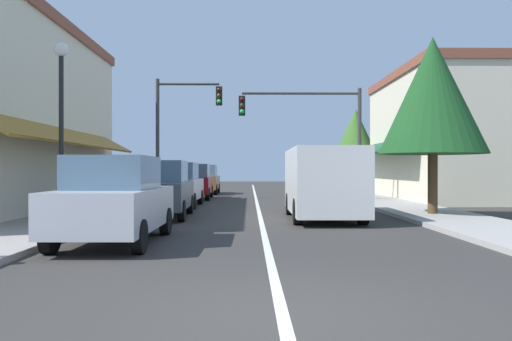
{
  "coord_description": "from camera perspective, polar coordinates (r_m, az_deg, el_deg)",
  "views": [
    {
      "loc": [
        -0.34,
        -5.21,
        1.51
      ],
      "look_at": [
        -0.11,
        12.67,
        1.46
      ],
      "focal_mm": 36.05,
      "sensor_mm": 36.0,
      "label": 1
    }
  ],
  "objects": [
    {
      "name": "tree_right_near",
      "position": [
        17.15,
        19.02,
        7.84
      ],
      "size": [
        3.33,
        3.33,
        5.65
      ],
      "color": "#4C331E",
      "rests_on": "ground"
    },
    {
      "name": "parked_car_far_left",
      "position": [
        26.06,
        -6.94,
        -1.24
      ],
      "size": [
        1.84,
        4.13,
        1.77
      ],
      "rotation": [
        0.0,
        0.0,
        0.02
      ],
      "color": "maroon",
      "rests_on": "ground"
    },
    {
      "name": "sidewalk_left",
      "position": [
        23.82,
        -13.28,
        -3.34
      ],
      "size": [
        2.6,
        56.0,
        0.12
      ],
      "primitive_type": "cube",
      "color": "gray",
      "rests_on": "ground"
    },
    {
      "name": "ground_plane",
      "position": [
        23.27,
        0.09,
        -3.57
      ],
      "size": [
        80.0,
        80.0,
        0.0
      ],
      "primitive_type": "plane",
      "color": "#33302D"
    },
    {
      "name": "traffic_signal_left_corner",
      "position": [
        25.29,
        -8.59,
        5.54
      ],
      "size": [
        3.24,
        0.5,
        5.9
      ],
      "color": "#333333",
      "rests_on": "ground"
    },
    {
      "name": "parked_car_second_left",
      "position": [
        16.24,
        -10.56,
        -2.07
      ],
      "size": [
        1.86,
        4.14,
        1.77
      ],
      "rotation": [
        0.0,
        0.0,
        0.02
      ],
      "color": "#4C5156",
      "rests_on": "ground"
    },
    {
      "name": "sidewalk_right",
      "position": [
        23.98,
        13.37,
        -3.32
      ],
      "size": [
        2.6,
        56.0,
        0.12
      ],
      "primitive_type": "cube",
      "color": "#A39E99",
      "rests_on": "ground"
    },
    {
      "name": "parked_car_distant_left",
      "position": [
        31.34,
        -5.81,
        -1.01
      ],
      "size": [
        1.79,
        4.11,
        1.77
      ],
      "rotation": [
        0.0,
        0.0,
        0.0
      ],
      "color": "brown",
      "rests_on": "ground"
    },
    {
      "name": "tree_right_far",
      "position": [
        32.55,
        11.02,
        4.23
      ],
      "size": [
        2.52,
        2.52,
        5.25
      ],
      "color": "#4C331E",
      "rests_on": "ground"
    },
    {
      "name": "storefront_right_block",
      "position": [
        27.02,
        20.02,
        3.63
      ],
      "size": [
        6.17,
        10.2,
        6.3
      ],
      "color": "beige",
      "rests_on": "ground"
    },
    {
      "name": "street_lamp_left_near",
      "position": [
        14.0,
        -20.8,
        7.04
      ],
      "size": [
        0.36,
        0.36,
        4.72
      ],
      "color": "black",
      "rests_on": "ground"
    },
    {
      "name": "parked_car_nearest_left",
      "position": [
        10.81,
        -15.39,
        -3.19
      ],
      "size": [
        1.82,
        4.12,
        1.77
      ],
      "rotation": [
        0.0,
        0.0,
        -0.01
      ],
      "color": "#B7BABF",
      "rests_on": "ground"
    },
    {
      "name": "parked_car_third_left",
      "position": [
        20.79,
        -8.76,
        -1.59
      ],
      "size": [
        1.82,
        4.12,
        1.77
      ],
      "rotation": [
        0.0,
        0.0,
        -0.01
      ],
      "color": "silver",
      "rests_on": "ground"
    },
    {
      "name": "traffic_signal_mast_arm",
      "position": [
        24.06,
        6.6,
        5.29
      ],
      "size": [
        5.72,
        0.5,
        5.28
      ],
      "color": "#333333",
      "rests_on": "ground"
    },
    {
      "name": "lane_center_stripe",
      "position": [
        23.27,
        0.09,
        -3.56
      ],
      "size": [
        0.14,
        52.0,
        0.01
      ],
      "primitive_type": "cube",
      "color": "silver",
      "rests_on": "ground"
    },
    {
      "name": "van_in_lane",
      "position": [
        15.59,
        7.4,
        -1.18
      ],
      "size": [
        2.04,
        5.2,
        2.12
      ],
      "rotation": [
        0.0,
        0.0,
        -0.01
      ],
      "color": "silver",
      "rests_on": "ground"
    }
  ]
}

